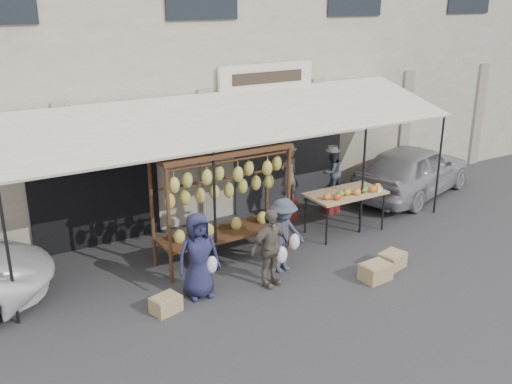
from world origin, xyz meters
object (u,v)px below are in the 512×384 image
Objects in this scene: banana_rack at (223,184)px; customer_mid at (270,248)px; sedan at (413,170)px; vendor_left at (289,174)px; customer_left at (198,256)px; vendor_right at (332,172)px; crate_near_b at (392,260)px; crate_far at (166,304)px; customer_right at (283,235)px; crate_near_a at (376,272)px; produce_table at (347,194)px.

banana_rack is 1.82× the size of customer_mid.
customer_mid reaches higher than sedan.
vendor_left is 0.82× the size of customer_left.
sedan is (2.54, -0.10, -0.32)m from vendor_right.
crate_near_b is 1.08× the size of crate_far.
customer_right is at bearing 45.33° from vendor_left.
banana_rack is 1.83× the size of customer_right.
customer_mid reaches higher than crate_near_a.
produce_table is 2.31m from crate_near_a.
vendor_left is 0.87× the size of customer_right.
customer_right is 2.74× the size of crate_near_a.
vendor_right is 2.56m from sedan.
banana_rack is 5.30× the size of crate_near_b.
produce_table is at bearing 60.60° from vendor_right.
crate_far is at bearing -144.90° from banana_rack.
produce_table reaches higher than crate_near_a.
vendor_left is 2.53× the size of crate_near_b.
produce_table reaches higher than crate_near_b.
customer_mid is (-2.04, -2.43, -0.37)m from vendor_left.
sedan is at bearing 37.23° from crate_near_a.
vendor_left is at bearing 84.79° from crate_near_a.
customer_right is 5.50m from sedan.
sedan is (5.69, 2.17, -0.04)m from customer_mid.
banana_rack is 3.22m from crate_near_a.
banana_rack is at bearing 90.58° from customer_mid.
vendor_right is 0.77× the size of customer_mid.
crate_near_b is at bearing -100.86° from produce_table.
customer_left is at bearing 15.65° from crate_far.
customer_mid is at bearing 41.61° from vendor_left.
vendor_left is 3.41m from crate_near_a.
customer_right is 2.52m from crate_far.
crate_near_a is (2.98, -1.13, -0.60)m from customer_left.
produce_table reaches higher than crate_far.
vendor_left is at bearing 69.23° from sedan.
customer_right reaches higher than crate_far.
sedan is at bearing 20.01° from customer_left.
vendor_left reaches higher than crate_near_b.
customer_right is 2.90× the size of crate_near_b.
customer_left is at bearing 159.26° from crate_near_a.
banana_rack is 5.74× the size of crate_far.
vendor_right reaches higher than sedan.
customer_left reaches higher than customer_right.
customer_right reaches higher than sedan.
customer_left is (-4.39, -1.98, -0.24)m from vendor_right.
produce_table is 1.13× the size of customer_left.
vendor_left is 0.87× the size of customer_mid.
vendor_left reaches higher than customer_left.
crate_near_a is at bearing -115.48° from produce_table.
customer_right is (-2.65, -1.93, -0.28)m from vendor_right.
customer_mid is 1.00× the size of customer_right.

